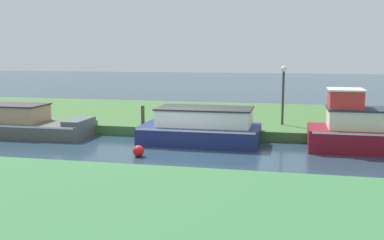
{
  "coord_description": "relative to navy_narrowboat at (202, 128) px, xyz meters",
  "views": [
    {
      "loc": [
        4.2,
        -15.71,
        3.53
      ],
      "look_at": [
        0.45,
        1.2,
        0.9
      ],
      "focal_mm": 42.26,
      "sensor_mm": 36.0,
      "label": 1
    }
  ],
  "objects": [
    {
      "name": "lamp_post",
      "position": [
        3.0,
        2.77,
        1.4
      ],
      "size": [
        0.24,
        0.24,
        2.52
      ],
      "color": "#333338",
      "rests_on": "riverbank_far"
    },
    {
      "name": "mooring_post_near",
      "position": [
        0.79,
        1.42,
        0.06
      ],
      "size": [
        0.17,
        0.17,
        0.56
      ],
      "primitive_type": "cylinder",
      "color": "brown",
      "rests_on": "riverbank_far"
    },
    {
      "name": "ground_plane",
      "position": [
        -0.84,
        -1.2,
        -0.62
      ],
      "size": [
        120.0,
        120.0,
        0.0
      ],
      "primitive_type": "plane",
      "color": "#253A4B"
    },
    {
      "name": "navy_narrowboat",
      "position": [
        0.0,
        0.0,
        0.0
      ],
      "size": [
        4.55,
        2.36,
        1.4
      ],
      "color": "navy",
      "rests_on": "ground_plane"
    },
    {
      "name": "channel_buoy",
      "position": [
        -1.65,
        -2.69,
        -0.42
      ],
      "size": [
        0.39,
        0.39,
        0.39
      ],
      "primitive_type": "sphere",
      "color": "red",
      "rests_on": "ground_plane"
    },
    {
      "name": "riverbank_far",
      "position": [
        -0.84,
        5.8,
        -0.42
      ],
      "size": [
        72.0,
        10.0,
        0.4
      ],
      "primitive_type": "cube",
      "color": "#406A35",
      "rests_on": "ground_plane"
    },
    {
      "name": "mooring_post_far",
      "position": [
        -2.88,
        1.42,
        0.2
      ],
      "size": [
        0.15,
        0.15,
        0.83
      ],
      "primitive_type": "cylinder",
      "color": "#473E2B",
      "rests_on": "riverbank_far"
    }
  ]
}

